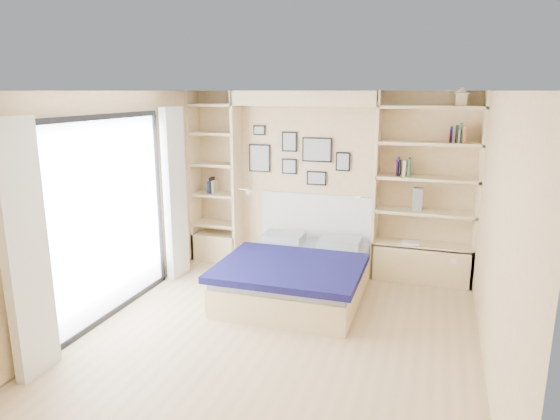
% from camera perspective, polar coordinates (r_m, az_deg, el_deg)
% --- Properties ---
extents(ground, '(4.50, 4.50, 0.00)m').
position_cam_1_polar(ground, '(5.38, -0.16, -14.19)').
color(ground, tan).
rests_on(ground, ground).
extents(room_shell, '(4.50, 4.50, 4.50)m').
position_cam_1_polar(room_shell, '(6.49, 0.68, 0.82)').
color(room_shell, '#DEBC83').
rests_on(room_shell, ground).
extents(bed, '(1.69, 2.15, 1.07)m').
position_cam_1_polar(bed, '(6.30, 2.03, -7.24)').
color(bed, beige).
rests_on(bed, ground).
extents(photo_gallery, '(1.48, 0.02, 0.82)m').
position_cam_1_polar(photo_gallery, '(7.08, 1.84, 6.21)').
color(photo_gallery, black).
rests_on(photo_gallery, ground).
extents(reading_lamps, '(1.92, 0.12, 0.15)m').
position_cam_1_polar(reading_lamps, '(6.91, 2.52, 1.80)').
color(reading_lamps, silver).
rests_on(reading_lamps, ground).
extents(shelf_decor, '(3.53, 0.23, 2.03)m').
position_cam_1_polar(shelf_decor, '(6.67, 14.25, 6.07)').
color(shelf_decor, '#A51E1E').
rests_on(shelf_decor, ground).
extents(deck, '(3.20, 4.00, 0.05)m').
position_cam_1_polar(deck, '(7.24, -28.76, -8.46)').
color(deck, brown).
rests_on(deck, ground).
extents(deck_chair, '(0.68, 0.97, 0.90)m').
position_cam_1_polar(deck_chair, '(7.28, -26.58, -4.51)').
color(deck_chair, tan).
rests_on(deck_chair, ground).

